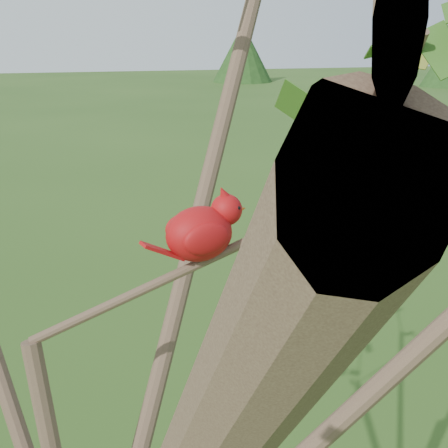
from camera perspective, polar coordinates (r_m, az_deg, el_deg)
The scene contains 3 objects.
crabapple_tree at distance 0.88m, azimuth -15.70°, elevation -5.13°, with size 2.35×2.05×2.95m.
cardinal at distance 0.99m, azimuth -2.18°, elevation -0.65°, with size 0.20×0.12×0.14m.
distant_trees at distance 25.62m, azimuth -21.00°, elevation 15.03°, with size 43.42×14.21×3.00m.
Camera 1 is at (0.05, -0.83, 2.47)m, focal length 45.00 mm.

